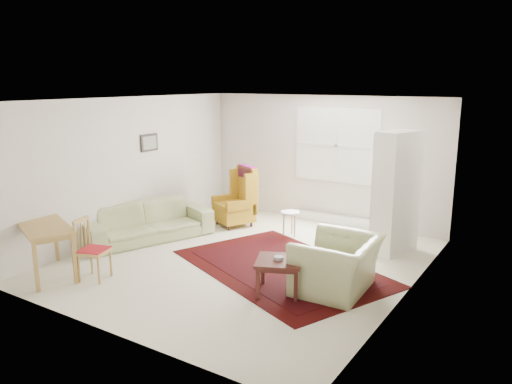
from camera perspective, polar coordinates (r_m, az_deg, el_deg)
The scene contains 10 objects.
room at distance 7.77m, azimuth -0.23°, elevation 1.35°, with size 5.04×5.54×2.51m.
rug at distance 7.64m, azimuth 2.90°, elevation -8.57°, with size 3.22×2.07×0.03m, color black, non-canonical shape.
sofa at distance 9.04m, azimuth -12.39°, elevation -2.55°, with size 2.26×0.88×0.91m, color #9DA66F.
armchair at distance 6.80m, azimuth 9.27°, elevation -7.63°, with size 1.14×0.99×0.89m, color #9DA66F.
wingback_chair at distance 9.66m, azimuth -2.55°, elevation -0.50°, with size 0.67×0.71×1.17m, color #B3831B, non-canonical shape.
coffee_table at distance 6.72m, azimuth 2.61°, elevation -9.59°, with size 0.59×0.59×0.48m, color #3F1713, non-canonical shape.
stool at distance 9.13m, azimuth 3.92°, elevation -3.61°, with size 0.34×0.34×0.46m, color white, non-canonical shape.
cabinet at distance 8.39m, azimuth 15.76°, elevation -0.08°, with size 0.42×0.80×2.00m, color white, non-canonical shape.
desk at distance 7.87m, azimuth -22.82°, elevation -6.13°, with size 1.20×0.60×0.76m, color #AC8945, non-canonical shape.
desk_chair at distance 7.45m, azimuth -18.05°, elevation -6.27°, with size 0.39×0.39×0.89m, color #AC8945, non-canonical shape.
Camera 1 is at (4.15, -6.19, 2.79)m, focal length 35.00 mm.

